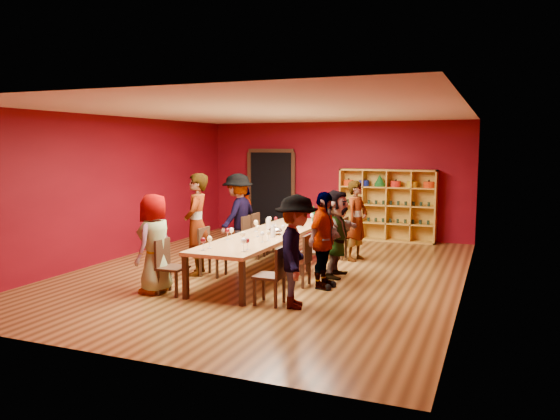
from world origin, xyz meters
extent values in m
cube|color=#553516|center=(0.00, 0.00, -0.01)|extent=(7.10, 9.10, 0.02)
cube|color=#59040D|center=(0.00, 4.51, 1.50)|extent=(7.10, 0.02, 3.00)
cube|color=#59040D|center=(0.00, -4.51, 1.50)|extent=(7.10, 0.02, 3.00)
cube|color=#59040D|center=(-3.51, 0.00, 1.50)|extent=(0.02, 9.10, 3.00)
cube|color=#59040D|center=(3.51, 0.00, 1.50)|extent=(0.02, 9.10, 3.00)
cube|color=white|center=(0.00, 0.00, 3.01)|extent=(7.10, 9.10, 0.02)
cube|color=tan|center=(0.00, 0.00, 0.72)|extent=(1.10, 4.50, 0.06)
cube|color=black|center=(-0.49, -2.17, 0.34)|extent=(0.08, 0.08, 0.69)
cube|color=black|center=(-0.49, 2.17, 0.34)|extent=(0.08, 0.08, 0.69)
cube|color=black|center=(0.49, -2.17, 0.34)|extent=(0.08, 0.08, 0.69)
cube|color=black|center=(0.49, 2.17, 0.34)|extent=(0.08, 0.08, 0.69)
cube|color=black|center=(-1.80, 4.44, 1.10)|extent=(1.20, 0.14, 2.20)
cube|color=black|center=(-1.80, 4.37, 2.25)|extent=(1.32, 0.06, 0.10)
cube|color=black|center=(-2.45, 4.37, 1.10)|extent=(0.10, 0.06, 2.20)
cube|color=black|center=(-1.15, 4.37, 1.10)|extent=(0.10, 0.06, 2.20)
cube|color=gold|center=(0.22, 4.28, 0.90)|extent=(0.04, 0.40, 1.80)
cube|color=gold|center=(2.58, 4.28, 0.90)|extent=(0.04, 0.40, 1.80)
cube|color=gold|center=(1.40, 4.28, 1.78)|extent=(2.40, 0.40, 0.04)
cube|color=gold|center=(1.40, 4.28, 0.02)|extent=(2.40, 0.40, 0.04)
cube|color=gold|center=(1.40, 4.47, 0.90)|extent=(2.40, 0.02, 1.80)
cube|color=gold|center=(1.40, 4.28, 0.45)|extent=(2.36, 0.38, 0.03)
cube|color=gold|center=(1.40, 4.28, 0.90)|extent=(2.36, 0.38, 0.03)
cube|color=gold|center=(1.40, 4.28, 1.35)|extent=(2.36, 0.38, 0.03)
cube|color=gold|center=(0.80, 4.28, 0.90)|extent=(0.03, 0.38, 1.76)
cube|color=gold|center=(1.40, 4.28, 0.90)|extent=(0.03, 0.38, 1.76)
cube|color=gold|center=(2.00, 4.28, 0.90)|extent=(0.03, 0.38, 1.76)
cylinder|color=red|center=(0.40, 4.28, 1.44)|extent=(0.26, 0.26, 0.15)
sphere|color=black|center=(0.40, 4.28, 1.53)|extent=(0.05, 0.05, 0.05)
cylinder|color=navy|center=(0.80, 4.28, 1.44)|extent=(0.26, 0.26, 0.15)
sphere|color=black|center=(0.80, 4.28, 1.53)|extent=(0.05, 0.05, 0.05)
cylinder|color=#175F24|center=(1.20, 4.28, 1.41)|extent=(0.26, 0.26, 0.08)
cone|color=#175F24|center=(1.20, 4.28, 1.56)|extent=(0.24, 0.24, 0.22)
cylinder|color=red|center=(1.60, 4.28, 1.44)|extent=(0.26, 0.26, 0.15)
sphere|color=black|center=(1.60, 4.28, 1.53)|extent=(0.05, 0.05, 0.05)
cylinder|color=gold|center=(2.00, 4.28, 1.44)|extent=(0.26, 0.26, 0.15)
sphere|color=black|center=(2.00, 4.28, 1.53)|extent=(0.05, 0.05, 0.05)
cylinder|color=red|center=(2.40, 4.28, 1.44)|extent=(0.26, 0.26, 0.15)
sphere|color=black|center=(2.40, 4.28, 1.53)|extent=(0.05, 0.05, 0.05)
cylinder|color=#192D1F|center=(0.38, 4.28, 0.52)|extent=(0.07, 0.07, 0.10)
cylinder|color=#192D1F|center=(0.56, 4.28, 0.52)|extent=(0.07, 0.07, 0.10)
cylinder|color=#192D1F|center=(0.75, 4.28, 0.52)|extent=(0.07, 0.07, 0.10)
cylinder|color=#192D1F|center=(0.93, 4.28, 0.52)|extent=(0.07, 0.07, 0.10)
cylinder|color=#192D1F|center=(1.12, 4.28, 0.52)|extent=(0.07, 0.07, 0.10)
cylinder|color=#192D1F|center=(1.30, 4.28, 0.52)|extent=(0.07, 0.07, 0.10)
cylinder|color=#192D1F|center=(1.49, 4.28, 0.52)|extent=(0.07, 0.07, 0.10)
cylinder|color=#192D1F|center=(1.67, 4.28, 0.52)|extent=(0.07, 0.07, 0.10)
cylinder|color=#192D1F|center=(1.86, 4.28, 0.52)|extent=(0.07, 0.07, 0.10)
cylinder|color=#192D1F|center=(2.04, 4.28, 0.52)|extent=(0.07, 0.07, 0.10)
cylinder|color=#192D1F|center=(2.23, 4.28, 0.52)|extent=(0.07, 0.07, 0.10)
cylinder|color=#192D1F|center=(2.42, 4.28, 0.52)|extent=(0.07, 0.07, 0.10)
cylinder|color=#192D1F|center=(0.38, 4.28, 0.97)|extent=(0.07, 0.07, 0.10)
cylinder|color=#192D1F|center=(0.56, 4.28, 0.97)|extent=(0.07, 0.07, 0.10)
cylinder|color=#192D1F|center=(0.75, 4.28, 0.97)|extent=(0.07, 0.07, 0.10)
cylinder|color=#192D1F|center=(0.93, 4.28, 0.97)|extent=(0.07, 0.07, 0.10)
cylinder|color=#192D1F|center=(1.12, 4.28, 0.97)|extent=(0.07, 0.07, 0.10)
cylinder|color=#192D1F|center=(1.30, 4.28, 0.97)|extent=(0.07, 0.07, 0.10)
cylinder|color=#192D1F|center=(1.49, 4.28, 0.97)|extent=(0.07, 0.07, 0.10)
cylinder|color=#192D1F|center=(1.67, 4.28, 0.97)|extent=(0.07, 0.07, 0.10)
cylinder|color=#192D1F|center=(1.86, 4.28, 0.97)|extent=(0.07, 0.07, 0.10)
cylinder|color=#192D1F|center=(2.04, 4.28, 0.97)|extent=(0.07, 0.07, 0.10)
cylinder|color=#192D1F|center=(2.23, 4.28, 0.97)|extent=(0.07, 0.07, 0.10)
cylinder|color=#192D1F|center=(2.42, 4.28, 0.97)|extent=(0.07, 0.07, 0.10)
cube|color=black|center=(-0.83, -2.00, 0.43)|extent=(0.42, 0.42, 0.04)
cube|color=black|center=(-1.02, -2.00, 0.67)|extent=(0.04, 0.40, 0.44)
cube|color=black|center=(-1.00, -2.17, 0.21)|extent=(0.04, 0.04, 0.41)
cube|color=black|center=(-0.66, -2.17, 0.21)|extent=(0.04, 0.04, 0.41)
cube|color=black|center=(-1.00, -1.83, 0.21)|extent=(0.04, 0.04, 0.41)
cube|color=black|center=(-0.66, -1.83, 0.21)|extent=(0.04, 0.04, 0.41)
imported|color=#5979B7|center=(-1.17, -2.00, 0.81)|extent=(0.46, 0.80, 1.62)
cube|color=black|center=(-0.83, -0.66, 0.43)|extent=(0.42, 0.42, 0.04)
cube|color=black|center=(-1.02, -0.66, 0.67)|extent=(0.04, 0.40, 0.44)
cube|color=black|center=(-1.00, -0.83, 0.21)|extent=(0.04, 0.04, 0.41)
cube|color=black|center=(-0.66, -0.83, 0.21)|extent=(0.04, 0.04, 0.41)
cube|color=black|center=(-1.00, -0.49, 0.21)|extent=(0.04, 0.04, 0.41)
cube|color=black|center=(-0.66, -0.49, 0.21)|extent=(0.04, 0.04, 0.41)
imported|color=#5676B1|center=(-1.17, -0.66, 0.94)|extent=(0.69, 0.81, 1.88)
cube|color=black|center=(-0.83, 1.13, 0.43)|extent=(0.42, 0.42, 0.04)
cube|color=black|center=(-1.02, 1.13, 0.67)|extent=(0.04, 0.40, 0.44)
cube|color=black|center=(-1.00, 0.96, 0.21)|extent=(0.04, 0.04, 0.41)
cube|color=black|center=(-0.66, 0.96, 0.21)|extent=(0.04, 0.04, 0.41)
cube|color=black|center=(-1.00, 1.30, 0.21)|extent=(0.04, 0.04, 0.41)
cube|color=black|center=(-0.66, 1.30, 0.21)|extent=(0.04, 0.04, 0.41)
imported|color=tan|center=(-1.21, 1.13, 0.90)|extent=(0.57, 1.19, 1.79)
cube|color=black|center=(-0.83, 1.63, 0.43)|extent=(0.42, 0.42, 0.04)
cube|color=black|center=(-1.02, 1.63, 0.67)|extent=(0.04, 0.40, 0.44)
cube|color=black|center=(-1.00, 1.46, 0.21)|extent=(0.04, 0.04, 0.41)
cube|color=black|center=(-0.66, 1.46, 0.21)|extent=(0.04, 0.04, 0.41)
cube|color=black|center=(-1.00, 1.80, 0.21)|extent=(0.04, 0.04, 0.41)
cube|color=black|center=(-0.66, 1.80, 0.21)|extent=(0.04, 0.04, 0.41)
imported|color=#5E89C3|center=(-1.28, 1.63, 0.75)|extent=(0.59, 0.94, 1.49)
cube|color=black|center=(0.83, -1.93, 0.43)|extent=(0.42, 0.42, 0.04)
cube|color=black|center=(1.02, -1.93, 0.67)|extent=(0.04, 0.40, 0.44)
cube|color=black|center=(0.66, -2.10, 0.21)|extent=(0.04, 0.04, 0.41)
cube|color=black|center=(1.00, -2.10, 0.21)|extent=(0.04, 0.04, 0.41)
cube|color=black|center=(0.66, -1.76, 0.21)|extent=(0.04, 0.04, 0.41)
cube|color=black|center=(1.00, -1.76, 0.21)|extent=(0.04, 0.04, 0.41)
imported|color=#C48388|center=(1.26, -1.93, 0.84)|extent=(0.73, 1.17, 1.68)
cube|color=black|center=(0.83, -0.73, 0.43)|extent=(0.42, 0.42, 0.04)
cube|color=black|center=(1.02, -0.73, 0.67)|extent=(0.04, 0.40, 0.44)
cube|color=black|center=(0.66, -0.90, 0.21)|extent=(0.04, 0.04, 0.41)
cube|color=black|center=(1.00, -0.90, 0.21)|extent=(0.04, 0.04, 0.41)
cube|color=black|center=(0.66, -0.56, 0.21)|extent=(0.04, 0.04, 0.41)
cube|color=black|center=(1.00, -0.56, 0.21)|extent=(0.04, 0.04, 0.41)
imported|color=#131B35|center=(1.30, -0.73, 0.81)|extent=(0.53, 1.00, 1.63)
cube|color=black|center=(0.83, 0.13, 0.43)|extent=(0.42, 0.42, 0.04)
cube|color=black|center=(1.02, 0.13, 0.67)|extent=(0.04, 0.40, 0.44)
cube|color=black|center=(0.66, -0.04, 0.21)|extent=(0.04, 0.04, 0.41)
cube|color=black|center=(1.00, -0.04, 0.21)|extent=(0.04, 0.04, 0.41)
cube|color=black|center=(0.66, 0.30, 0.21)|extent=(0.04, 0.04, 0.41)
cube|color=black|center=(1.00, 0.30, 0.21)|extent=(0.04, 0.04, 0.41)
imported|color=#141D38|center=(1.27, 0.13, 0.80)|extent=(0.45, 1.49, 1.60)
cube|color=black|center=(0.83, 1.68, 0.43)|extent=(0.42, 0.42, 0.04)
cube|color=black|center=(1.02, 1.68, 0.67)|extent=(0.04, 0.40, 0.44)
cube|color=black|center=(0.66, 1.51, 0.21)|extent=(0.04, 0.04, 0.41)
cube|color=black|center=(1.00, 1.51, 0.21)|extent=(0.04, 0.04, 0.41)
cube|color=black|center=(0.66, 1.85, 0.21)|extent=(0.04, 0.04, 0.41)
cube|color=black|center=(1.00, 1.85, 0.21)|extent=(0.04, 0.04, 0.41)
imported|color=#515156|center=(1.27, 1.68, 0.83)|extent=(0.60, 0.71, 1.67)
cylinder|color=silver|center=(-0.30, 1.74, 0.75)|extent=(0.07, 0.07, 0.01)
cylinder|color=silver|center=(-0.30, 1.74, 0.82)|extent=(0.01, 0.01, 0.11)
ellipsoid|color=#48070C|center=(-0.30, 1.74, 0.91)|extent=(0.08, 0.08, 0.10)
cylinder|color=silver|center=(0.33, -1.64, 0.75)|extent=(0.06, 0.06, 0.01)
cylinder|color=silver|center=(0.33, -1.64, 0.81)|extent=(0.01, 0.01, 0.10)
ellipsoid|color=#48070C|center=(0.33, -1.64, 0.89)|extent=(0.08, 0.08, 0.09)
cylinder|color=silver|center=(-0.35, -0.86, 0.75)|extent=(0.07, 0.07, 0.01)
cylinder|color=silver|center=(-0.35, -0.86, 0.81)|extent=(0.01, 0.01, 0.11)
ellipsoid|color=silver|center=(-0.35, -0.86, 0.91)|extent=(0.08, 0.08, 0.09)
cylinder|color=silver|center=(0.28, 1.91, 0.75)|extent=(0.07, 0.07, 0.01)
cylinder|color=silver|center=(0.28, 1.91, 0.81)|extent=(0.01, 0.01, 0.11)
ellipsoid|color=#48070C|center=(0.28, 1.91, 0.91)|extent=(0.08, 0.08, 0.09)
cylinder|color=silver|center=(-0.28, -1.96, 0.75)|extent=(0.07, 0.07, 0.01)
cylinder|color=silver|center=(-0.28, -1.96, 0.82)|extent=(0.01, 0.01, 0.11)
ellipsoid|color=#48070C|center=(-0.28, -1.96, 0.91)|extent=(0.08, 0.08, 0.10)
cylinder|color=silver|center=(0.26, 0.97, 0.75)|extent=(0.07, 0.07, 0.01)
cylinder|color=silver|center=(0.26, 0.97, 0.82)|extent=(0.01, 0.01, 0.12)
ellipsoid|color=beige|center=(0.26, 0.97, 0.91)|extent=(0.09, 0.09, 0.10)
cylinder|color=silver|center=(0.31, 0.76, 0.75)|extent=(0.06, 0.06, 0.01)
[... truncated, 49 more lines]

